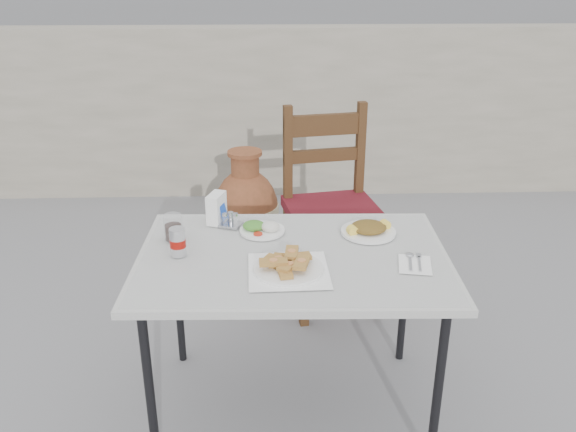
{
  "coord_description": "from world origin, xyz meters",
  "views": [
    {
      "loc": [
        -0.17,
        -1.87,
        1.66
      ],
      "look_at": [
        -0.09,
        0.12,
        0.8
      ],
      "focal_mm": 38.0,
      "sensor_mm": 36.0,
      "label": 1
    }
  ],
  "objects_px": {
    "soda_can": "(178,242)",
    "salad_rice_plate": "(262,228)",
    "pide_plate": "(288,264)",
    "salad_chopped_plate": "(369,229)",
    "terracotta_urn": "(246,209)",
    "cafe_table": "(293,266)",
    "cola_glass": "(173,229)",
    "napkin_holder": "(217,208)",
    "condiment_caddy": "(231,221)",
    "chair": "(331,206)"
  },
  "relations": [
    {
      "from": "salad_chopped_plate",
      "to": "napkin_holder",
      "type": "bearing_deg",
      "value": 167.74
    },
    {
      "from": "cola_glass",
      "to": "chair",
      "type": "bearing_deg",
      "value": 46.22
    },
    {
      "from": "chair",
      "to": "cafe_table",
      "type": "bearing_deg",
      "value": -115.08
    },
    {
      "from": "cafe_table",
      "to": "pide_plate",
      "type": "height_order",
      "value": "pide_plate"
    },
    {
      "from": "salad_chopped_plate",
      "to": "condiment_caddy",
      "type": "bearing_deg",
      "value": 170.77
    },
    {
      "from": "salad_rice_plate",
      "to": "soda_can",
      "type": "distance_m",
      "value": 0.35
    },
    {
      "from": "soda_can",
      "to": "cola_glass",
      "type": "height_order",
      "value": "soda_can"
    },
    {
      "from": "salad_rice_plate",
      "to": "chair",
      "type": "distance_m",
      "value": 0.74
    },
    {
      "from": "salad_rice_plate",
      "to": "salad_chopped_plate",
      "type": "height_order",
      "value": "salad_chopped_plate"
    },
    {
      "from": "cafe_table",
      "to": "terracotta_urn",
      "type": "height_order",
      "value": "cafe_table"
    },
    {
      "from": "salad_rice_plate",
      "to": "cola_glass",
      "type": "xyz_separation_m",
      "value": [
        -0.33,
        -0.06,
        0.03
      ]
    },
    {
      "from": "condiment_caddy",
      "to": "terracotta_urn",
      "type": "relative_size",
      "value": 0.15
    },
    {
      "from": "pide_plate",
      "to": "salad_chopped_plate",
      "type": "xyz_separation_m",
      "value": [
        0.32,
        0.29,
        -0.01
      ]
    },
    {
      "from": "cafe_table",
      "to": "pide_plate",
      "type": "relative_size",
      "value": 4.06
    },
    {
      "from": "cafe_table",
      "to": "salad_chopped_plate",
      "type": "height_order",
      "value": "salad_chopped_plate"
    },
    {
      "from": "salad_chopped_plate",
      "to": "soda_can",
      "type": "height_order",
      "value": "soda_can"
    },
    {
      "from": "condiment_caddy",
      "to": "chair",
      "type": "height_order",
      "value": "chair"
    },
    {
      "from": "cafe_table",
      "to": "soda_can",
      "type": "xyz_separation_m",
      "value": [
        -0.41,
        0.01,
        0.1
      ]
    },
    {
      "from": "napkin_holder",
      "to": "cola_glass",
      "type": "bearing_deg",
      "value": -116.15
    },
    {
      "from": "cafe_table",
      "to": "soda_can",
      "type": "relative_size",
      "value": 11.0
    },
    {
      "from": "cafe_table",
      "to": "cola_glass",
      "type": "xyz_separation_m",
      "value": [
        -0.44,
        0.14,
        0.09
      ]
    },
    {
      "from": "chair",
      "to": "terracotta_urn",
      "type": "height_order",
      "value": "chair"
    },
    {
      "from": "pide_plate",
      "to": "salad_chopped_plate",
      "type": "distance_m",
      "value": 0.43
    },
    {
      "from": "salad_chopped_plate",
      "to": "soda_can",
      "type": "bearing_deg",
      "value": -167.3
    },
    {
      "from": "salad_rice_plate",
      "to": "napkin_holder",
      "type": "bearing_deg",
      "value": 150.96
    },
    {
      "from": "salad_rice_plate",
      "to": "cola_glass",
      "type": "distance_m",
      "value": 0.33
    },
    {
      "from": "pide_plate",
      "to": "salad_rice_plate",
      "type": "xyz_separation_m",
      "value": [
        -0.09,
        0.32,
        -0.01
      ]
    },
    {
      "from": "salad_chopped_plate",
      "to": "condiment_caddy",
      "type": "relative_size",
      "value": 2.1
    },
    {
      "from": "soda_can",
      "to": "terracotta_urn",
      "type": "distance_m",
      "value": 1.38
    },
    {
      "from": "salad_rice_plate",
      "to": "napkin_holder",
      "type": "distance_m",
      "value": 0.21
    },
    {
      "from": "chair",
      "to": "napkin_holder",
      "type": "bearing_deg",
      "value": -143.65
    },
    {
      "from": "pide_plate",
      "to": "terracotta_urn",
      "type": "height_order",
      "value": "pide_plate"
    },
    {
      "from": "salad_chopped_plate",
      "to": "napkin_holder",
      "type": "xyz_separation_m",
      "value": [
        -0.59,
        0.13,
        0.04
      ]
    },
    {
      "from": "condiment_caddy",
      "to": "terracotta_urn",
      "type": "distance_m",
      "value": 1.13
    },
    {
      "from": "salad_rice_plate",
      "to": "chair",
      "type": "relative_size",
      "value": 0.18
    },
    {
      "from": "napkin_holder",
      "to": "condiment_caddy",
      "type": "height_order",
      "value": "napkin_holder"
    },
    {
      "from": "cafe_table",
      "to": "chair",
      "type": "distance_m",
      "value": 0.87
    },
    {
      "from": "cafe_table",
      "to": "napkin_holder",
      "type": "relative_size",
      "value": 9.44
    },
    {
      "from": "soda_can",
      "to": "terracotta_urn",
      "type": "height_order",
      "value": "soda_can"
    },
    {
      "from": "soda_can",
      "to": "chair",
      "type": "relative_size",
      "value": 0.1
    },
    {
      "from": "salad_rice_plate",
      "to": "soda_can",
      "type": "height_order",
      "value": "soda_can"
    },
    {
      "from": "condiment_caddy",
      "to": "terracotta_urn",
      "type": "xyz_separation_m",
      "value": [
        0.02,
        1.06,
        -0.39
      ]
    },
    {
      "from": "condiment_caddy",
      "to": "salad_chopped_plate",
      "type": "bearing_deg",
      "value": -9.23
    },
    {
      "from": "chair",
      "to": "terracotta_urn",
      "type": "xyz_separation_m",
      "value": [
        -0.44,
        0.48,
        -0.21
      ]
    },
    {
      "from": "pide_plate",
      "to": "soda_can",
      "type": "xyz_separation_m",
      "value": [
        -0.39,
        0.13,
        0.03
      ]
    },
    {
      "from": "pide_plate",
      "to": "cola_glass",
      "type": "height_order",
      "value": "cola_glass"
    },
    {
      "from": "soda_can",
      "to": "salad_rice_plate",
      "type": "bearing_deg",
      "value": 32.43
    },
    {
      "from": "terracotta_urn",
      "to": "chair",
      "type": "bearing_deg",
      "value": -47.48
    },
    {
      "from": "terracotta_urn",
      "to": "salad_rice_plate",
      "type": "bearing_deg",
      "value": -84.88
    },
    {
      "from": "pide_plate",
      "to": "terracotta_urn",
      "type": "bearing_deg",
      "value": 97.6
    }
  ]
}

